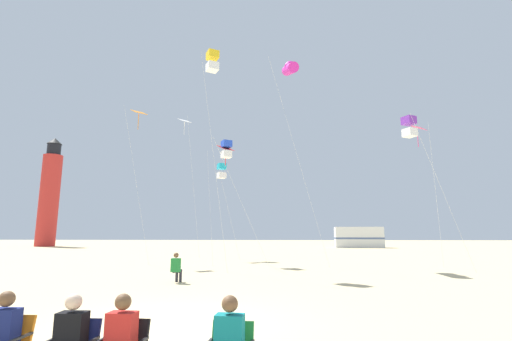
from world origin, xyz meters
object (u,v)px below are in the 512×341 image
Objects in this scene: kite_flyer_standing at (176,267)px; kite_box_violet at (409,127)px; kite_diamond_rainbow at (418,132)px; kite_diamond_orange at (139,118)px; kite_box_gold at (212,62)px; lighthouse_distant at (50,194)px; rv_van_white at (359,237)px; kite_diamond_scarlet at (226,152)px; kite_diamond_white at (185,127)px; kite_tube_magenta at (290,69)px; kite_box_cyan at (222,171)px; kite_box_blue at (226,149)px.

kite_box_violet is (11.33, 5.36, 7.11)m from kite_flyer_standing.
kite_diamond_orange is (-17.57, 1.35, 1.67)m from kite_diamond_rainbow.
lighthouse_distant reaches higher than kite_box_gold.
kite_box_gold is 1.18× the size of kite_diamond_orange.
kite_diamond_orange is 36.01m from rv_van_white.
kite_diamond_orange reaches higher than kite_diamond_scarlet.
kite_diamond_orange is 0.88× the size of kite_diamond_white.
kite_box_gold reaches higher than kite_box_violet.
kite_flyer_standing is at bearing -57.44° from kite_diamond_orange.
kite_diamond_white is (1.53, 6.11, 1.22)m from kite_diamond_orange.
kite_box_gold is at bearing -89.79° from kite_flyer_standing.
kite_flyer_standing is 0.10× the size of kite_box_gold.
rv_van_white reaches higher than kite_flyer_standing.
kite_tube_magenta is (-7.45, 1.32, 4.89)m from kite_diamond_rainbow.
lighthouse_distant is (-30.80, 25.90, 1.15)m from kite_box_cyan.
kite_diamond_rainbow is at bearing -10.05° from kite_tube_magenta.
kite_box_cyan is 4.54m from kite_box_blue.
kite_flyer_standing is 0.10× the size of kite_diamond_white.
kite_diamond_rainbow is 54.04m from lighthouse_distant.
kite_diamond_orange is at bearing -135.36° from kite_box_cyan.
kite_diamond_white reaches higher than kite_box_violet.
kite_diamond_orange reaches higher than kite_box_cyan.
kite_diamond_orange is at bearing 144.85° from kite_box_gold.
kite_diamond_rainbow is at bearing -92.01° from rv_van_white.
kite_tube_magenta is at bearing -6.37° from kite_box_blue.
kite_box_gold is at bearing -84.94° from kite_box_cyan.
kite_box_blue is 1.21× the size of rv_van_white.
kite_box_blue is at bearing -43.61° from lighthouse_distant.
kite_tube_magenta reaches higher than kite_box_gold.
kite_diamond_scarlet is at bearing 87.62° from kite_box_gold.
kite_flyer_standing is 0.15× the size of kite_box_blue.
kite_box_cyan is 1.11× the size of rv_van_white.
rv_van_white is (14.58, 32.64, -9.97)m from kite_box_gold.
kite_box_gold is 1.55× the size of kite_diamond_scarlet.
kite_flyer_standing is 11.54m from kite_box_gold.
kite_flyer_standing is 11.02m from kite_diamond_scarlet.
kite_box_violet is at bearing -93.62° from rv_van_white.
kite_box_violet is 1.27× the size of rv_van_white.
kite_box_blue is 32.22m from rv_van_white.
kite_diamond_orange is at bearing -175.67° from kite_box_blue.
kite_box_blue is at bearing 171.28° from kite_diamond_rainbow.
kite_box_gold is at bearing -67.76° from kite_diamond_white.
kite_box_gold is 6.12m from kite_tube_magenta.
kite_box_cyan reaches higher than rv_van_white.
kite_diamond_scarlet is at bearing 6.01° from kite_diamond_orange.
lighthouse_distant reaches higher than kite_box_cyan.
kite_box_cyan is 40.26m from lighthouse_distant.
kite_diamond_orange is 1.39× the size of kite_box_cyan.
kite_box_gold is 0.71× the size of lighthouse_distant.
kite_diamond_orange is 6.42m from kite_diamond_white.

